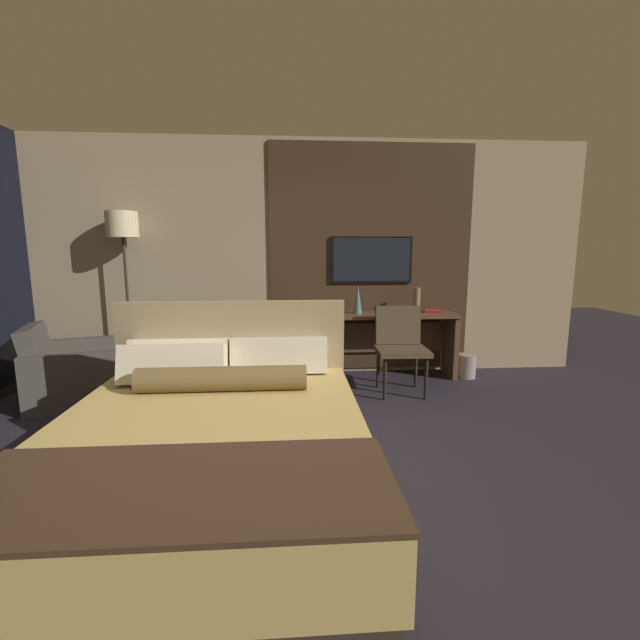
{
  "coord_description": "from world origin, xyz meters",
  "views": [
    {
      "loc": [
        0.0,
        -2.61,
        1.52
      ],
      "look_at": [
        0.26,
        1.03,
        0.91
      ],
      "focal_mm": 24.0,
      "sensor_mm": 36.0,
      "label": 1
    }
  ],
  "objects_px": {
    "vase_short": "(417,300)",
    "book": "(434,311)",
    "desk_chair": "(400,341)",
    "waste_bin": "(466,366)",
    "bed": "(212,451)",
    "desk": "(373,333)",
    "vase_tall": "(358,300)",
    "armchair_by_window": "(73,374)",
    "tv": "(371,260)",
    "floor_lamp": "(123,239)"
  },
  "relations": [
    {
      "from": "vase_short",
      "to": "bed",
      "type": "bearing_deg",
      "value": -128.31
    },
    {
      "from": "bed",
      "to": "floor_lamp",
      "type": "bearing_deg",
      "value": 118.26
    },
    {
      "from": "desk",
      "to": "desk_chair",
      "type": "bearing_deg",
      "value": -71.19
    },
    {
      "from": "bed",
      "to": "tv",
      "type": "height_order",
      "value": "tv"
    },
    {
      "from": "vase_tall",
      "to": "armchair_by_window",
      "type": "bearing_deg",
      "value": -168.68
    },
    {
      "from": "bed",
      "to": "desk_chair",
      "type": "bearing_deg",
      "value": 50.28
    },
    {
      "from": "tv",
      "to": "floor_lamp",
      "type": "bearing_deg",
      "value": -176.35
    },
    {
      "from": "desk_chair",
      "to": "waste_bin",
      "type": "xyz_separation_m",
      "value": [
        0.93,
        0.42,
        -0.41
      ]
    },
    {
      "from": "floor_lamp",
      "to": "desk_chair",
      "type": "bearing_deg",
      "value": -10.35
    },
    {
      "from": "tv",
      "to": "waste_bin",
      "type": "height_order",
      "value": "tv"
    },
    {
      "from": "desk",
      "to": "book",
      "type": "distance_m",
      "value": 0.78
    },
    {
      "from": "floor_lamp",
      "to": "vase_short",
      "type": "xyz_separation_m",
      "value": [
        3.33,
        -0.04,
        -0.71
      ]
    },
    {
      "from": "desk_chair",
      "to": "vase_short",
      "type": "relative_size",
      "value": 3.03
    },
    {
      "from": "desk_chair",
      "to": "book",
      "type": "bearing_deg",
      "value": 46.97
    },
    {
      "from": "bed",
      "to": "tv",
      "type": "distance_m",
      "value": 3.25
    },
    {
      "from": "book",
      "to": "floor_lamp",
      "type": "bearing_deg",
      "value": -179.99
    },
    {
      "from": "bed",
      "to": "desk_chair",
      "type": "relative_size",
      "value": 2.38
    },
    {
      "from": "bed",
      "to": "tv",
      "type": "relative_size",
      "value": 2.22
    },
    {
      "from": "book",
      "to": "vase_tall",
      "type": "bearing_deg",
      "value": -179.89
    },
    {
      "from": "desk_chair",
      "to": "vase_tall",
      "type": "xyz_separation_m",
      "value": [
        -0.37,
        0.55,
        0.38
      ]
    },
    {
      "from": "tv",
      "to": "vase_short",
      "type": "bearing_deg",
      "value": -23.3
    },
    {
      "from": "desk_chair",
      "to": "waste_bin",
      "type": "distance_m",
      "value": 1.1
    },
    {
      "from": "desk",
      "to": "vase_short",
      "type": "bearing_deg",
      "value": -4.05
    },
    {
      "from": "desk_chair",
      "to": "vase_short",
      "type": "height_order",
      "value": "vase_short"
    },
    {
      "from": "vase_short",
      "to": "desk",
      "type": "bearing_deg",
      "value": 175.95
    },
    {
      "from": "bed",
      "to": "book",
      "type": "distance_m",
      "value": 3.38
    },
    {
      "from": "bed",
      "to": "desk_chair",
      "type": "height_order",
      "value": "bed"
    },
    {
      "from": "bed",
      "to": "vase_tall",
      "type": "xyz_separation_m",
      "value": [
        1.27,
        2.53,
        0.6
      ]
    },
    {
      "from": "desk",
      "to": "floor_lamp",
      "type": "distance_m",
      "value": 3.03
    },
    {
      "from": "bed",
      "to": "tv",
      "type": "bearing_deg",
      "value": 61.69
    },
    {
      "from": "vase_tall",
      "to": "vase_short",
      "type": "height_order",
      "value": "vase_tall"
    },
    {
      "from": "floor_lamp",
      "to": "book",
      "type": "relative_size",
      "value": 7.74
    },
    {
      "from": "bed",
      "to": "book",
      "type": "height_order",
      "value": "bed"
    },
    {
      "from": "bed",
      "to": "waste_bin",
      "type": "distance_m",
      "value": 3.52
    },
    {
      "from": "armchair_by_window",
      "to": "book",
      "type": "relative_size",
      "value": 4.27
    },
    {
      "from": "floor_lamp",
      "to": "vase_tall",
      "type": "bearing_deg",
      "value": -0.02
    },
    {
      "from": "tv",
      "to": "armchair_by_window",
      "type": "distance_m",
      "value": 3.47
    },
    {
      "from": "vase_tall",
      "to": "waste_bin",
      "type": "height_order",
      "value": "vase_tall"
    },
    {
      "from": "desk",
      "to": "vase_tall",
      "type": "distance_m",
      "value": 0.45
    },
    {
      "from": "waste_bin",
      "to": "vase_tall",
      "type": "bearing_deg",
      "value": 174.24
    },
    {
      "from": "bed",
      "to": "desk",
      "type": "height_order",
      "value": "bed"
    },
    {
      "from": "desk_chair",
      "to": "waste_bin",
      "type": "bearing_deg",
      "value": 26.05
    },
    {
      "from": "bed",
      "to": "armchair_by_window",
      "type": "relative_size",
      "value": 2.05
    },
    {
      "from": "bed",
      "to": "vase_short",
      "type": "height_order",
      "value": "bed"
    },
    {
      "from": "desk",
      "to": "vase_tall",
      "type": "xyz_separation_m",
      "value": [
        -0.19,
        0.0,
        0.41
      ]
    },
    {
      "from": "vase_short",
      "to": "book",
      "type": "distance_m",
      "value": 0.27
    },
    {
      "from": "desk_chair",
      "to": "tv",
      "type": "bearing_deg",
      "value": 106.22
    },
    {
      "from": "bed",
      "to": "book",
      "type": "bearing_deg",
      "value": 49.07
    },
    {
      "from": "armchair_by_window",
      "to": "desk_chair",
      "type": "bearing_deg",
      "value": -107.06
    },
    {
      "from": "vase_short",
      "to": "tv",
      "type": "bearing_deg",
      "value": 156.7
    }
  ]
}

